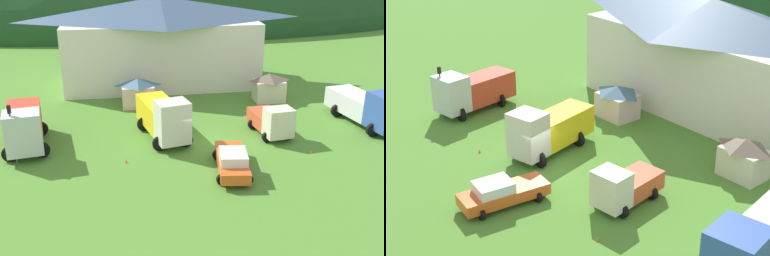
# 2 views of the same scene
# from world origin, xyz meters

# --- Properties ---
(ground_plane) EXTENTS (200.00, 200.00, 0.00)m
(ground_plane) POSITION_xyz_m (0.00, 0.00, 0.00)
(ground_plane) COLOR #4C842D
(forested_hill_backdrop) EXTENTS (126.07, 60.00, 35.87)m
(forested_hill_backdrop) POSITION_xyz_m (0.00, 66.32, 0.00)
(forested_hill_backdrop) COLOR #1E4723
(forested_hill_backdrop) RESTS_ON ground
(depot_building) EXTENTS (21.01, 9.99, 8.98)m
(depot_building) POSITION_xyz_m (-1.01, 16.82, 4.63)
(depot_building) COLOR white
(depot_building) RESTS_ON ground
(play_shed_cream) EXTENTS (2.98, 2.23, 2.66)m
(play_shed_cream) POSITION_xyz_m (8.45, 9.16, 1.37)
(play_shed_cream) COLOR beige
(play_shed_cream) RESTS_ON ground
(play_shed_pink) EXTENTS (3.12, 2.56, 2.66)m
(play_shed_pink) POSITION_xyz_m (-3.81, 9.57, 1.37)
(play_shed_pink) COLOR beige
(play_shed_pink) RESTS_ON ground
(tow_truck_silver) EXTENTS (3.83, 7.05, 3.43)m
(tow_truck_silver) POSITION_xyz_m (-12.33, 1.42, 1.76)
(tow_truck_silver) COLOR silver
(tow_truck_silver) RESTS_ON ground
(flatbed_truck_yellow) EXTENTS (3.93, 7.12, 3.61)m
(flatbed_truck_yellow) POSITION_xyz_m (-2.22, 1.61, 1.76)
(flatbed_truck_yellow) COLOR silver
(flatbed_truck_yellow) RESTS_ON ground
(light_truck_cream) EXTENTS (2.83, 4.82, 2.58)m
(light_truck_cream) POSITION_xyz_m (6.08, 0.90, 1.23)
(light_truck_cream) COLOR beige
(light_truck_cream) RESTS_ON ground
(box_truck_blue) EXTENTS (4.05, 8.03, 3.32)m
(box_truck_blue) POSITION_xyz_m (14.52, 1.67, 1.64)
(box_truck_blue) COLOR #3356AD
(box_truck_blue) RESTS_ON ground
(service_pickup_orange) EXTENTS (2.75, 5.48, 1.66)m
(service_pickup_orange) POSITION_xyz_m (1.61, -4.65, 0.83)
(service_pickup_orange) COLOR #DC5920
(service_pickup_orange) RESTS_ON ground
(traffic_light_west) EXTENTS (0.20, 0.32, 4.19)m
(traffic_light_west) POSITION_xyz_m (-12.56, -1.15, 2.57)
(traffic_light_west) COLOR #4C4C51
(traffic_light_west) RESTS_ON ground
(traffic_cone_near_pickup) EXTENTS (0.36, 0.36, 0.51)m
(traffic_cone_near_pickup) POSITION_xyz_m (7.88, -2.66, 0.00)
(traffic_cone_near_pickup) COLOR orange
(traffic_cone_near_pickup) RESTS_ON ground
(traffic_cone_mid_row) EXTENTS (0.36, 0.36, 0.50)m
(traffic_cone_mid_row) POSITION_xyz_m (-5.21, -2.18, 0.00)
(traffic_cone_mid_row) COLOR orange
(traffic_cone_mid_row) RESTS_ON ground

